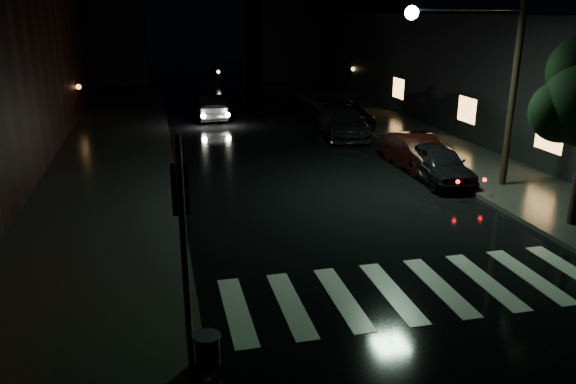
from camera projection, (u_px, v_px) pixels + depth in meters
ground at (296, 316)px, 11.91m from camera, size 120.00×120.00×0.00m
sidewalk_left at (101, 161)px, 23.75m from camera, size 6.00×44.00×0.15m
sidewalk_right at (426, 143)px, 27.04m from camera, size 4.00×44.00×0.15m
building_right at (512, 70)px, 31.37m from camera, size 10.00×40.00×6.00m
building_far_left at (65, 36)px, 50.12m from camera, size 14.00×10.00×8.00m
building_far_right at (323, 38)px, 55.54m from camera, size 14.00×10.00×7.00m
crosswalk at (416, 289)px, 13.03m from camera, size 9.00×3.00×0.01m
signal_pole_corner at (196, 294)px, 9.61m from camera, size 0.68×0.61×4.20m
utility_pole at (500, 59)px, 18.90m from camera, size 4.92×0.44×8.00m
parked_car_a at (438, 164)px, 21.04m from camera, size 1.90×4.17×1.39m
parked_car_b at (417, 152)px, 22.73m from camera, size 1.54×4.27×1.40m
parked_car_c at (343, 122)px, 28.67m from camera, size 2.70×5.35×1.49m
parked_car_d at (348, 116)px, 30.65m from camera, size 2.84×5.13×1.36m
oncoming_car at (209, 107)px, 33.14m from camera, size 1.69×4.47×1.45m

